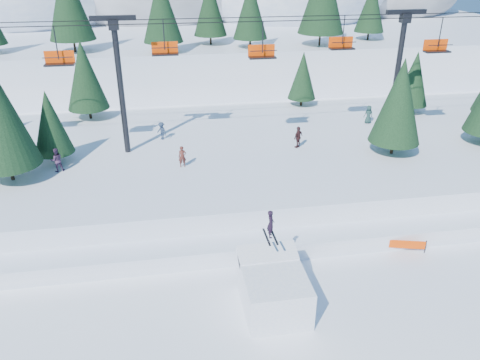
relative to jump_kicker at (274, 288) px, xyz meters
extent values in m
plane|color=white|center=(1.03, -1.30, -1.18)|extent=(160.00, 160.00, 0.00)
cube|color=white|center=(1.03, 16.70, 0.07)|extent=(70.00, 22.00, 2.50)
cube|color=white|center=(1.03, 6.70, -0.63)|extent=(70.00, 6.00, 1.10)
cube|color=white|center=(1.03, 66.70, 1.82)|extent=(110.00, 60.00, 6.00)
cylinder|color=black|center=(-4.38, 38.50, 5.44)|extent=(0.26, 0.26, 1.24)
cone|color=#1D3F1F|center=(-4.38, 38.50, 9.87)|extent=(4.61, 4.61, 7.62)
cylinder|color=black|center=(6.22, 39.86, 5.39)|extent=(0.26, 0.26, 1.13)
cone|color=#1D3F1F|center=(6.22, 39.86, 9.44)|extent=(4.21, 4.21, 6.96)
cylinder|color=black|center=(15.20, 39.89, 5.60)|extent=(0.26, 0.26, 1.55)
cylinder|color=black|center=(-14.86, 40.77, 5.53)|extent=(0.26, 0.26, 1.42)
cone|color=#1D3F1F|center=(-14.86, 40.77, 10.62)|extent=(5.29, 5.29, 8.75)
cylinder|color=black|center=(23.09, 43.07, 5.35)|extent=(0.26, 0.26, 1.06)
cone|color=#1D3F1F|center=(23.09, 43.07, 9.13)|extent=(3.93, 3.93, 6.50)
cylinder|color=black|center=(1.66, 43.07, 5.39)|extent=(0.26, 0.26, 1.14)
cone|color=#1D3F1F|center=(1.66, 43.07, 9.45)|extent=(4.22, 4.22, 6.98)
cube|color=white|center=(0.00, -0.12, -0.10)|extent=(3.18, 3.93, 2.15)
cube|color=white|center=(0.00, 1.56, 1.02)|extent=(3.18, 1.37, 0.77)
imported|color=black|center=(0.10, 1.48, 2.98)|extent=(0.43, 0.60, 1.54)
cube|color=black|center=(-0.10, 1.48, 2.20)|extent=(0.11, 1.65, 0.03)
cube|color=black|center=(0.30, 1.48, 2.20)|extent=(0.11, 1.65, 0.03)
cylinder|color=black|center=(-7.97, 16.70, 6.32)|extent=(0.44, 0.44, 10.00)
cube|color=black|center=(-7.97, 16.70, 11.42)|extent=(3.20, 0.35, 0.35)
cube|color=black|center=(-7.97, 16.70, 10.97)|extent=(0.70, 0.70, 0.70)
cylinder|color=black|center=(14.03, 16.70, 6.32)|extent=(0.44, 0.44, 10.00)
cube|color=black|center=(14.03, 16.70, 11.42)|extent=(3.20, 0.35, 0.35)
cube|color=black|center=(14.03, 16.70, 10.97)|extent=(0.70, 0.70, 0.70)
cylinder|color=black|center=(3.03, 15.50, 11.12)|extent=(46.00, 0.06, 0.06)
cylinder|color=black|center=(3.03, 17.90, 11.12)|extent=(46.00, 0.06, 0.06)
cylinder|color=black|center=(-11.79, 15.50, 10.02)|extent=(0.08, 0.08, 2.20)
cube|color=black|center=(-11.79, 15.50, 8.57)|extent=(2.00, 0.75, 0.12)
cube|color=#F64204|center=(-11.79, 15.88, 9.02)|extent=(2.00, 0.10, 0.85)
cylinder|color=black|center=(-11.79, 15.15, 9.12)|extent=(2.00, 0.06, 0.06)
cylinder|color=black|center=(-4.51, 17.90, 10.02)|extent=(0.08, 0.08, 2.20)
cube|color=black|center=(-4.51, 17.90, 8.57)|extent=(2.00, 0.75, 0.12)
cube|color=#F64204|center=(-4.51, 18.28, 9.02)|extent=(2.00, 0.10, 0.85)
cylinder|color=black|center=(-4.51, 17.55, 9.12)|extent=(2.00, 0.06, 0.06)
cylinder|color=black|center=(2.52, 15.50, 10.02)|extent=(0.08, 0.08, 2.20)
cube|color=black|center=(2.52, 15.50, 8.57)|extent=(2.00, 0.75, 0.12)
cube|color=#F64204|center=(2.52, 15.88, 9.02)|extent=(2.00, 0.10, 0.85)
cylinder|color=black|center=(2.52, 15.15, 9.12)|extent=(2.00, 0.06, 0.06)
cylinder|color=black|center=(9.57, 17.90, 10.02)|extent=(0.08, 0.08, 2.20)
cube|color=black|center=(9.57, 17.90, 8.57)|extent=(2.00, 0.75, 0.12)
cube|color=#F64204|center=(9.57, 18.28, 9.02)|extent=(2.00, 0.10, 0.85)
cylinder|color=black|center=(9.57, 17.55, 9.12)|extent=(2.00, 0.06, 0.06)
cylinder|color=black|center=(16.46, 15.50, 10.02)|extent=(0.08, 0.08, 2.20)
cube|color=black|center=(16.46, 15.50, 8.57)|extent=(2.00, 0.75, 0.12)
cube|color=#F64204|center=(16.46, 15.88, 9.02)|extent=(2.00, 0.10, 0.85)
cylinder|color=black|center=(16.46, 15.15, 9.12)|extent=(2.00, 0.06, 0.06)
cylinder|color=black|center=(-15.63, 12.86, 1.91)|extent=(0.26, 0.26, 1.18)
cylinder|color=black|center=(18.86, 22.31, 1.74)|extent=(0.26, 0.26, 0.83)
cone|color=#1D3F1F|center=(18.86, 22.31, 4.71)|extent=(3.09, 3.09, 5.12)
cylinder|color=black|center=(-11.85, 25.70, 1.83)|extent=(0.26, 0.26, 1.02)
cone|color=#1D3F1F|center=(-11.85, 25.70, 5.47)|extent=(3.79, 3.79, 6.26)
cylinder|color=black|center=(9.07, 26.42, 1.70)|extent=(0.26, 0.26, 0.76)
cone|color=#1D3F1F|center=(9.07, 26.42, 4.43)|extent=(2.83, 2.83, 4.68)
cylinder|color=black|center=(-13.15, 15.59, 1.71)|extent=(0.26, 0.26, 0.77)
cone|color=#1D3F1F|center=(-13.15, 15.59, 4.44)|extent=(2.85, 2.85, 4.71)
cylinder|color=black|center=(12.48, 12.89, 1.84)|extent=(0.26, 0.26, 1.04)
cone|color=#1D3F1F|center=(12.48, 12.89, 5.57)|extent=(3.87, 3.87, 6.40)
imported|color=#233249|center=(-5.24, 18.96, 2.08)|extent=(1.08, 1.11, 1.52)
imported|color=#54251E|center=(-3.83, 13.07, 2.12)|extent=(0.60, 0.41, 1.59)
imported|color=#3E2845|center=(-12.75, 13.76, 2.21)|extent=(1.03, 0.92, 1.77)
imported|color=#1D3936|center=(13.58, 20.04, 2.15)|extent=(0.82, 0.54, 1.66)
imported|color=#381C1D|center=(5.56, 15.32, 2.21)|extent=(1.09, 0.99, 1.78)
cylinder|color=black|center=(7.63, 3.88, -0.73)|extent=(0.06, 0.06, 0.90)
cylinder|color=black|center=(10.34, 3.16, -0.73)|extent=(0.06, 0.06, 0.90)
cube|color=#F64204|center=(8.99, 3.52, -0.63)|extent=(2.72, 0.76, 0.55)
cylinder|color=black|center=(8.96, 5.09, -0.73)|extent=(0.06, 0.06, 0.90)
cylinder|color=black|center=(11.58, 6.08, -0.73)|extent=(0.06, 0.06, 0.90)
cube|color=#F64204|center=(10.27, 5.59, -0.63)|extent=(2.63, 1.03, 0.55)
camera|label=1|loc=(-4.88, -18.60, 15.58)|focal=35.00mm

